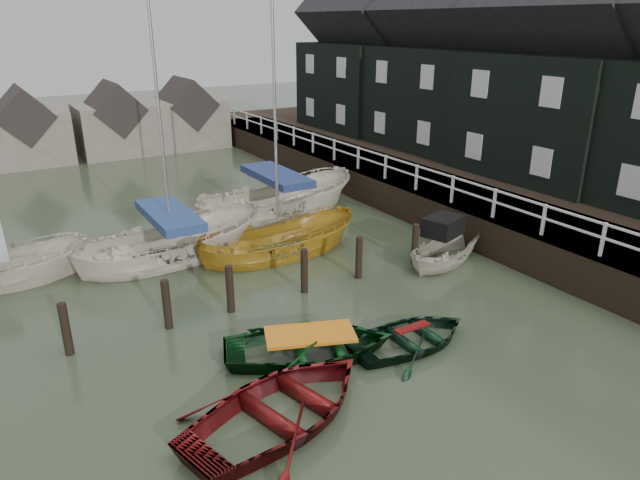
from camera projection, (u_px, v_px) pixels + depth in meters
ground at (322, 348)px, 14.40m from camera, size 120.00×120.00×0.00m
pier at (383, 181)px, 26.72m from camera, size 3.04×32.00×2.70m
land_strip at (468, 180)px, 29.64m from camera, size 14.00×38.00×1.50m
quay_houses at (500, 68)px, 26.53m from camera, size 6.52×28.14×10.01m
mooring_pilings at (233, 295)px, 16.08m from camera, size 13.72×0.22×1.80m
far_sheds at (113, 124)px, 34.89m from camera, size 14.00×4.08×4.39m
rowboat_red at (283, 421)px, 11.76m from camera, size 5.22×4.31×0.94m
rowboat_green at (310, 356)px, 14.05m from camera, size 4.98×4.30×0.87m
rowboat_dkgreen at (411, 345)px, 14.53m from camera, size 3.46×2.49×0.71m
motorboat at (444, 257)px, 19.62m from camera, size 4.05×2.57×2.27m
sailboat_b at (173, 256)px, 19.88m from camera, size 6.98×3.13×12.00m
sailboat_c at (279, 253)px, 20.25m from camera, size 6.06×2.48×11.21m
sailboat_d at (277, 213)px, 24.38m from camera, size 7.50×3.11×11.95m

